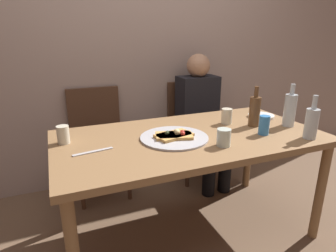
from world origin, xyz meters
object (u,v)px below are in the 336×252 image
Objects in this scene: water_bottle at (290,109)px; chair_left at (98,135)px; pizza_slice_last at (174,135)px; tumbler_far at (227,116)px; table_knife at (93,152)px; soda_can at (264,125)px; plate_stack at (261,116)px; guest_in_sweater at (202,114)px; dining_table at (190,146)px; pizza_slice_extra at (174,135)px; beer_bottle at (311,123)px; chair_right at (194,123)px; tumbler_near at (224,138)px; wine_bottle at (254,111)px; wine_glass at (63,135)px; pizza_tray at (174,138)px.

water_bottle is 1.53m from chair_left.
chair_left is (-0.34, 0.86, -0.24)m from pizza_slice_last.
tumbler_far is 0.97m from table_knife.
soda_can is (0.09, -0.28, 0.01)m from tumbler_far.
guest_in_sweater is at bearing 112.38° from plate_stack.
plate_stack is (0.68, 0.15, 0.08)m from dining_table.
dining_table is 0.70m from plate_stack.
soda_can is at bearing 131.82° from chair_left.
pizza_slice_extra is 0.83m from beer_bottle.
guest_in_sweater reaches higher than chair_right.
plate_stack is at bearing 12.47° from dining_table.
pizza_slice_last reaches higher than dining_table.
tumbler_near is 0.52× the size of plate_stack.
wine_bottle is 1.10m from table_knife.
wine_glass is at bearing 164.44° from pizza_slice_extra.
pizza_tray is 1.06m from chair_right.
pizza_slice_extra is at bearing 111.74° from chair_left.
guest_in_sweater is at bearing 50.48° from pizza_tray.
wine_bottle is at bearing 72.51° from soda_can.
table_knife is (-1.32, 0.04, -0.11)m from water_bottle.
chair_right is at bearing 55.87° from pizza_slice_extra.
pizza_slice_last is 0.90× the size of wine_bottle.
tumbler_far is at bearing 78.26° from guest_in_sweater.
dining_table is 6.75× the size of pizza_slice_last.
tumbler_near reaches higher than plate_stack.
pizza_tray is at bearing 98.29° from pizza_slice_extra.
table_knife is (-1.10, -0.05, -0.10)m from wine_bottle.
plate_stack reaches higher than table_knife.
pizza_slice_last is 0.93× the size of beer_bottle.
table_knife is at bearing 167.31° from beer_bottle.
table_knife is at bearing -55.62° from wine_glass.
tumbler_near is (-0.56, 0.09, -0.05)m from beer_bottle.
water_bottle reaches higher than pizza_slice_last.
chair_right is (0.03, 1.00, -0.28)m from soda_can.
pizza_tray is 0.49m from table_knife.
plate_stack is at bearing 12.10° from pizza_slice_extra.
chair_left is (-0.34, 0.85, -0.22)m from pizza_tray.
wine_glass is at bearing 177.88° from tumbler_far.
pizza_tray is at bearing -177.69° from wine_bottle.
guest_in_sweater is at bearing 56.08° from dining_table.
wine_glass is 1.43m from plate_stack.
beer_bottle is 1.22× the size of table_knife.
dining_table is 7.61× the size of table_knife.
guest_in_sweater is at bearing 78.26° from tumbler_far.
guest_in_sweater is at bearing 23.67° from wine_glass.
water_bottle is at bearing -4.31° from pizza_slice_last.
wine_bottle is at bearing 0.51° from dining_table.
wine_bottle is at bearing 31.23° from tumbler_near.
chair_left is at bearing 131.82° from soda_can.
water_bottle is 1.48m from wine_glass.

